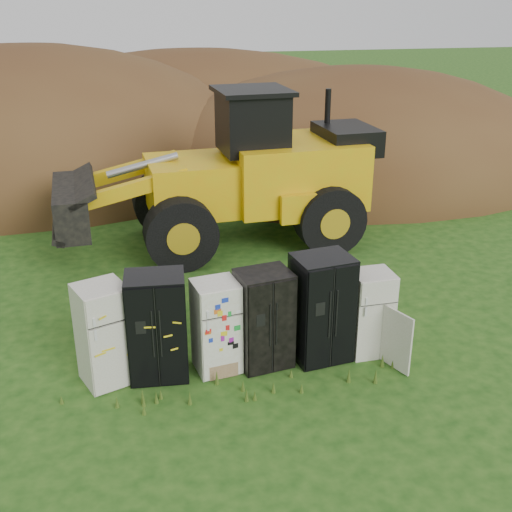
{
  "coord_description": "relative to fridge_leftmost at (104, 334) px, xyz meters",
  "views": [
    {
      "loc": [
        -1.83,
        -9.71,
        6.26
      ],
      "look_at": [
        0.57,
        2.0,
        1.25
      ],
      "focal_mm": 45.0,
      "sensor_mm": 36.0,
      "label": 1
    }
  ],
  "objects": [
    {
      "name": "ground",
      "position": [
        2.45,
        -0.02,
        -0.89
      ],
      "size": [
        120.0,
        120.0,
        0.0
      ],
      "primitive_type": "plane",
      "color": "#194312",
      "rests_on": "ground"
    },
    {
      "name": "fridge_leftmost",
      "position": [
        0.0,
        0.0,
        0.0
      ],
      "size": [
        1.01,
        1.0,
        1.79
      ],
      "primitive_type": null,
      "rotation": [
        0.0,
        0.0,
        0.38
      ],
      "color": "silver",
      "rests_on": "ground"
    },
    {
      "name": "fridge_black_side",
      "position": [
        0.89,
        -0.01,
        0.06
      ],
      "size": [
        1.04,
        0.85,
        1.9
      ],
      "primitive_type": null,
      "rotation": [
        0.0,
        0.0,
        -0.07
      ],
      "color": "black",
      "rests_on": "ground"
    },
    {
      "name": "fridge_sticker",
      "position": [
        1.9,
        -0.01,
        -0.05
      ],
      "size": [
        0.85,
        0.81,
        1.68
      ],
      "primitive_type": null,
      "rotation": [
        0.0,
        0.0,
        0.17
      ],
      "color": "white",
      "rests_on": "ground"
    },
    {
      "name": "fridge_dark_mid",
      "position": [
        2.75,
        -0.01,
        0.0
      ],
      "size": [
        1.04,
        0.9,
        1.79
      ],
      "primitive_type": null,
      "rotation": [
        0.0,
        0.0,
        0.19
      ],
      "color": "black",
      "rests_on": "ground"
    },
    {
      "name": "fridge_black_right",
      "position": [
        3.8,
        0.01,
        0.1
      ],
      "size": [
        1.11,
        0.97,
        1.98
      ],
      "primitive_type": null,
      "rotation": [
        0.0,
        0.0,
        0.16
      ],
      "color": "black",
      "rests_on": "ground"
    },
    {
      "name": "fridge_open_door",
      "position": [
        4.73,
        -0.01,
        -0.09
      ],
      "size": [
        0.75,
        0.7,
        1.6
      ],
      "primitive_type": null,
      "rotation": [
        0.0,
        0.0,
        0.04
      ],
      "color": "silver",
      "rests_on": "ground"
    },
    {
      "name": "wheel_loader",
      "position": [
        2.74,
        5.93,
        1.1
      ],
      "size": [
        8.46,
        3.92,
        3.99
      ],
      "primitive_type": null,
      "rotation": [
        0.0,
        0.0,
        0.07
      ],
      "color": "gold",
      "rests_on": "ground"
    },
    {
      "name": "dirt_mound_right",
      "position": [
        8.77,
        12.22,
        -0.89
      ],
      "size": [
        16.0,
        11.74,
        7.5
      ],
      "primitive_type": "ellipsoid",
      "color": "#4C2D18",
      "rests_on": "ground"
    },
    {
      "name": "dirt_mound_left",
      "position": [
        -2.87,
        14.41,
        -0.89
      ],
      "size": [
        17.87,
        13.4,
        9.06
      ],
      "primitive_type": "ellipsoid",
      "color": "#4C2D18",
      "rests_on": "ground"
    },
    {
      "name": "dirt_mound_back",
      "position": [
        3.55,
        18.0,
        -0.89
      ],
      "size": [
        20.24,
        13.49,
        7.91
      ],
      "primitive_type": "ellipsoid",
      "color": "#4C2D18",
      "rests_on": "ground"
    }
  ]
}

